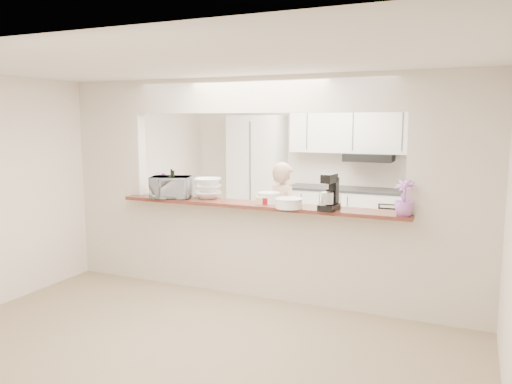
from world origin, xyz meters
The scene contains 19 objects.
floor centered at (0.00, 0.00, 0.00)m, with size 6.00×6.00×0.00m, color tan.
tile_overlay centered at (0.00, 1.55, 0.01)m, with size 5.00×2.90×0.01m, color beige.
partition centered at (0.00, 0.00, 1.48)m, with size 5.00×0.15×2.50m.
bar_counter centered at (0.00, 0.00, 0.58)m, with size 3.40×0.38×1.09m.
kitchen_cabinets centered at (-0.19, 2.72, 0.97)m, with size 3.15×0.62×2.25m.
refrigerator centered at (2.05, 2.65, 0.85)m, with size 0.75×0.70×1.70m, color #B6B5BA.
flower_left centered at (-1.30, 0.05, 1.24)m, with size 0.27×0.23×0.30m, color #E277D3.
wine_bottle_a centered at (-1.05, -0.15, 1.22)m, with size 0.07×0.07×0.34m.
wine_bottle_b centered at (-1.08, -0.15, 1.23)m, with size 0.07×0.07×0.36m.
toaster_oven centered at (-1.12, -0.10, 1.22)m, with size 0.47×0.32×0.26m, color #A0A1A5.
serving_bowls centered at (-0.70, 0.05, 1.21)m, with size 0.32×0.32×0.24m, color white.
plate_stack_a centered at (0.10, 0.03, 1.15)m, with size 0.26×0.26×0.12m.
plate_stack_b centered at (0.42, -0.19, 1.14)m, with size 0.30×0.30×0.10m.
red_bowl centered at (0.09, -0.03, 1.13)m, with size 0.15×0.15×0.07m, color maroon.
tan_bowl centered at (0.05, -0.03, 1.13)m, with size 0.16×0.16×0.08m, color beige.
utensil_caddy centered at (0.80, 0.05, 1.18)m, with size 0.27×0.21×0.23m.
stand_mixer centered at (0.85, -0.14, 1.26)m, with size 0.19×0.28×0.38m.
flower_right centered at (1.60, -0.15, 1.27)m, with size 0.20×0.20×0.35m, color #B16CC8.
person centered at (-0.04, 0.88, 0.74)m, with size 0.54×0.35×1.47m, color tan.
Camera 1 is at (2.20, -5.14, 2.02)m, focal length 35.00 mm.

